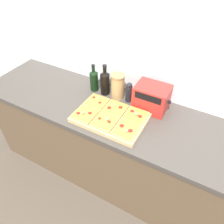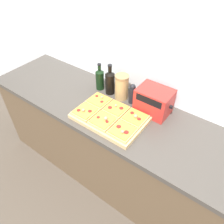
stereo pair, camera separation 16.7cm
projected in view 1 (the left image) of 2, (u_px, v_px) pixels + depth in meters
The scene contains 15 objects.
ground_plane at pixel (106, 201), 2.10m from camera, with size 12.00×12.00×0.00m, color #4C4238.
wall_back at pixel (146, 53), 1.72m from camera, with size 6.00×0.06×2.50m.
kitchen_counter at pixel (123, 149), 2.02m from camera, with size 2.63×0.67×0.88m.
cutting_board at pixel (110, 118), 1.67m from camera, with size 0.54×0.36×0.03m, color tan.
pizza_slice_back_left at pixel (97, 102), 1.77m from camera, with size 0.16×0.16×0.05m.
pizza_slice_back_center at pixel (115, 108), 1.71m from camera, with size 0.16×0.16×0.05m.
pizza_slice_back_right at pixel (136, 116), 1.65m from camera, with size 0.16×0.16×0.06m.
pizza_slice_front_left at pixel (85, 114), 1.66m from camera, with size 0.16×0.16×0.05m.
pizza_slice_front_center at pixel (105, 122), 1.60m from camera, with size 0.16×0.16×0.06m.
pizza_slice_front_right at pixel (126, 130), 1.53m from camera, with size 0.16×0.16×0.05m.
olive_oil_bottle at pixel (94, 80), 1.91m from camera, with size 0.07×0.07×0.25m.
wine_bottle at pixel (105, 82), 1.87m from camera, with size 0.08×0.08×0.28m.
grain_jar_tall at pixel (118, 86), 1.82m from camera, with size 0.12×0.12×0.22m.
pepper_mill at pixel (129, 92), 1.80m from camera, with size 0.05×0.05×0.18m.
toaster_oven at pixel (152, 98), 1.72m from camera, with size 0.29×0.20×0.21m.
Camera 1 is at (0.53, -0.86, 2.04)m, focal length 35.00 mm.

